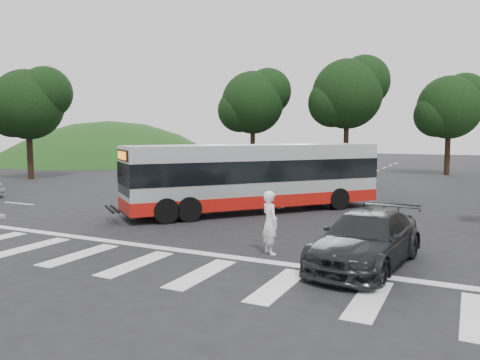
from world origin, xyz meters
The scene contains 10 objects.
ground centered at (0.00, 0.00, 0.00)m, with size 140.00×140.00×0.00m, color black.
hillside_nw centered at (-32.00, 30.00, 0.00)m, with size 44.00×44.00×10.00m, color #173C13.
crosswalk_ladder centered at (0.00, -5.00, 0.01)m, with size 18.00×2.60×0.01m, color silver.
tree_north_a centered at (-1.92, 26.07, 6.92)m, with size 6.60×6.15×10.17m.
tree_north_b centered at (6.07, 28.06, 5.66)m, with size 5.72×5.33×8.43m.
tree_north_c centered at (-9.92, 24.06, 6.29)m, with size 6.16×5.74×9.30m.
tree_west_a centered at (-21.93, 10.06, 5.66)m, with size 5.72×5.33×8.43m.
transit_bus centered at (-0.68, 3.99, 1.47)m, with size 2.46×11.35×2.93m, color #ACAEB1, non-canonical shape.
pedestrian centered at (2.75, -2.50, 0.90)m, with size 0.66×0.43×1.81m, color white.
dark_sedan centered at (5.43, -2.49, 0.69)m, with size 1.95×4.79×1.39m, color black.
Camera 1 is at (7.74, -14.53, 3.39)m, focal length 35.00 mm.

